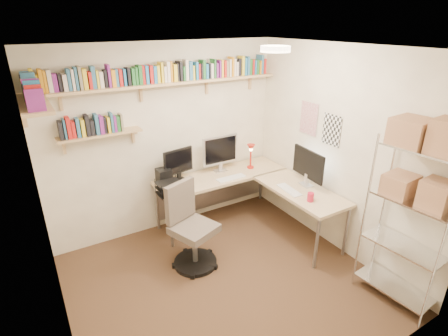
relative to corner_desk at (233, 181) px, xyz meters
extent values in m
plane|color=#402B1B|center=(-0.70, -0.94, -0.72)|extent=(3.20, 3.20, 0.00)
cube|color=beige|center=(-0.70, 0.56, 0.53)|extent=(3.20, 0.04, 2.50)
cube|color=beige|center=(-2.30, -0.94, 0.53)|extent=(0.04, 3.00, 2.50)
cube|color=beige|center=(0.90, -0.94, 0.53)|extent=(0.04, 3.00, 2.50)
cube|color=beige|center=(-0.70, -2.44, 0.53)|extent=(3.20, 0.04, 2.50)
cube|color=white|center=(-0.70, -0.94, 1.78)|extent=(3.20, 3.00, 0.04)
cube|color=white|center=(0.89, -0.39, 0.83)|extent=(0.01, 0.30, 0.42)
cube|color=white|center=(0.89, -0.79, 0.78)|extent=(0.01, 0.28, 0.38)
cylinder|color=#FFEAC6|center=(0.00, -0.74, 1.74)|extent=(0.30, 0.30, 0.06)
cube|color=tan|center=(-0.70, 0.43, 1.30)|extent=(3.05, 0.25, 0.03)
cube|color=tan|center=(-2.17, 0.01, 1.30)|extent=(0.25, 1.00, 0.03)
cube|color=tan|center=(-1.55, 0.46, 0.78)|extent=(0.95, 0.20, 0.02)
cube|color=tan|center=(-1.90, 0.50, 1.23)|extent=(0.03, 0.20, 0.20)
cube|color=tan|center=(-1.00, 0.50, 1.23)|extent=(0.03, 0.20, 0.20)
cube|color=tan|center=(-0.10, 0.50, 1.23)|extent=(0.03, 0.20, 0.20)
cube|color=tan|center=(0.60, 0.50, 1.23)|extent=(0.03, 0.20, 0.20)
cube|color=gray|center=(-2.16, 0.43, 1.41)|extent=(0.02, 0.12, 0.18)
cube|color=yellow|center=(-2.13, 0.43, 1.44)|extent=(0.03, 0.13, 0.25)
cube|color=yellow|center=(-2.09, 0.43, 1.41)|extent=(0.02, 0.11, 0.18)
cube|color=orange|center=(-2.05, 0.43, 1.44)|extent=(0.04, 0.15, 0.24)
cube|color=orange|center=(-2.01, 0.43, 1.43)|extent=(0.03, 0.13, 0.22)
cube|color=beige|center=(-1.97, 0.43, 1.43)|extent=(0.04, 0.14, 0.22)
cube|color=#77217D|center=(-1.93, 0.43, 1.41)|extent=(0.04, 0.11, 0.18)
cube|color=black|center=(-1.88, 0.43, 1.41)|extent=(0.03, 0.12, 0.18)
cube|color=beige|center=(-1.83, 0.43, 1.40)|extent=(0.04, 0.14, 0.17)
cube|color=#2E668C|center=(-1.79, 0.43, 1.43)|extent=(0.03, 0.13, 0.22)
cube|color=beige|center=(-1.75, 0.43, 1.43)|extent=(0.03, 0.14, 0.22)
cube|color=#2E668C|center=(-1.72, 0.43, 1.44)|extent=(0.03, 0.14, 0.24)
cube|color=gray|center=(-1.68, 0.43, 1.44)|extent=(0.03, 0.15, 0.24)
cube|color=yellow|center=(-1.63, 0.43, 1.43)|extent=(0.04, 0.15, 0.22)
cube|color=red|center=(-1.58, 0.43, 1.41)|extent=(0.03, 0.15, 0.18)
cube|color=#2E668C|center=(-1.54, 0.43, 1.44)|extent=(0.04, 0.12, 0.24)
cube|color=yellow|center=(-1.50, 0.43, 1.41)|extent=(0.02, 0.11, 0.19)
cube|color=beige|center=(-1.46, 0.43, 1.40)|extent=(0.04, 0.12, 0.17)
cube|color=black|center=(-1.41, 0.43, 1.41)|extent=(0.03, 0.12, 0.19)
cube|color=#77217D|center=(-1.38, 0.43, 1.44)|extent=(0.03, 0.15, 0.25)
cube|color=orange|center=(-1.34, 0.43, 1.41)|extent=(0.04, 0.15, 0.19)
cube|color=#2E668C|center=(-1.30, 0.43, 1.41)|extent=(0.03, 0.12, 0.19)
cube|color=red|center=(-1.25, 0.43, 1.41)|extent=(0.04, 0.13, 0.19)
cube|color=#2271AF|center=(-1.21, 0.43, 1.41)|extent=(0.03, 0.12, 0.19)
cube|color=black|center=(-1.16, 0.43, 1.42)|extent=(0.03, 0.14, 0.20)
cube|color=#23692D|center=(-1.11, 0.43, 1.41)|extent=(0.04, 0.14, 0.19)
cube|color=#23692D|center=(-1.07, 0.43, 1.42)|extent=(0.03, 0.15, 0.20)
cube|color=#23692D|center=(-1.03, 0.43, 1.43)|extent=(0.04, 0.14, 0.22)
cube|color=red|center=(-0.99, 0.43, 1.42)|extent=(0.03, 0.11, 0.21)
cube|color=#2271AF|center=(-0.95, 0.43, 1.42)|extent=(0.04, 0.14, 0.21)
cube|color=red|center=(-0.90, 0.43, 1.42)|extent=(0.04, 0.14, 0.21)
cube|color=#2271AF|center=(-0.85, 0.43, 1.42)|extent=(0.04, 0.14, 0.20)
cube|color=yellow|center=(-0.81, 0.43, 1.42)|extent=(0.03, 0.12, 0.20)
cube|color=yellow|center=(-0.77, 0.43, 1.43)|extent=(0.03, 0.14, 0.23)
cube|color=beige|center=(-0.73, 0.43, 1.41)|extent=(0.03, 0.14, 0.18)
cube|color=beige|center=(-0.69, 0.43, 1.44)|extent=(0.04, 0.14, 0.24)
cube|color=orange|center=(-0.64, 0.43, 1.44)|extent=(0.02, 0.11, 0.24)
cube|color=yellow|center=(-0.60, 0.43, 1.42)|extent=(0.04, 0.14, 0.20)
cube|color=black|center=(-0.56, 0.43, 1.42)|extent=(0.03, 0.11, 0.21)
cube|color=black|center=(-0.53, 0.43, 1.43)|extent=(0.03, 0.15, 0.23)
cube|color=#23692D|center=(-0.48, 0.43, 1.40)|extent=(0.02, 0.13, 0.17)
cube|color=beige|center=(-0.44, 0.43, 1.44)|extent=(0.04, 0.12, 0.25)
cube|color=#2E668C|center=(-0.39, 0.43, 1.43)|extent=(0.04, 0.12, 0.22)
cube|color=yellow|center=(-0.35, 0.43, 1.40)|extent=(0.02, 0.12, 0.17)
cube|color=#2271AF|center=(-0.31, 0.43, 1.42)|extent=(0.03, 0.14, 0.21)
cube|color=red|center=(-0.27, 0.43, 1.41)|extent=(0.02, 0.12, 0.18)
cube|color=black|center=(-0.24, 0.43, 1.41)|extent=(0.02, 0.14, 0.19)
cube|color=#23692D|center=(-0.21, 0.43, 1.43)|extent=(0.04, 0.14, 0.23)
cube|color=#2271AF|center=(-0.17, 0.43, 1.41)|extent=(0.03, 0.15, 0.18)
cube|color=black|center=(-0.13, 0.43, 1.41)|extent=(0.02, 0.15, 0.19)
cube|color=beige|center=(-0.09, 0.43, 1.41)|extent=(0.04, 0.12, 0.18)
cube|color=#23692D|center=(-0.05, 0.43, 1.43)|extent=(0.02, 0.14, 0.23)
cube|color=#77217D|center=(-0.02, 0.43, 1.41)|extent=(0.03, 0.12, 0.18)
cube|color=#77217D|center=(0.02, 0.43, 1.43)|extent=(0.02, 0.15, 0.22)
cube|color=yellow|center=(0.06, 0.43, 1.43)|extent=(0.03, 0.14, 0.22)
cube|color=red|center=(0.10, 0.43, 1.42)|extent=(0.03, 0.13, 0.21)
cube|color=gray|center=(0.14, 0.43, 1.42)|extent=(0.03, 0.12, 0.20)
cube|color=beige|center=(0.18, 0.43, 1.43)|extent=(0.03, 0.11, 0.22)
cube|color=orange|center=(0.22, 0.43, 1.44)|extent=(0.03, 0.13, 0.25)
cube|color=beige|center=(0.25, 0.43, 1.43)|extent=(0.03, 0.12, 0.22)
cube|color=beige|center=(0.29, 0.43, 1.41)|extent=(0.03, 0.12, 0.18)
cube|color=black|center=(0.33, 0.43, 1.43)|extent=(0.04, 0.11, 0.22)
cube|color=yellow|center=(0.38, 0.43, 1.44)|extent=(0.04, 0.13, 0.25)
cube|color=#2271AF|center=(0.42, 0.43, 1.43)|extent=(0.03, 0.14, 0.22)
cube|color=#2E668C|center=(0.46, 0.43, 1.44)|extent=(0.03, 0.15, 0.24)
cube|color=#23692D|center=(0.50, 0.43, 1.42)|extent=(0.04, 0.12, 0.20)
cube|color=red|center=(0.54, 0.43, 1.42)|extent=(0.02, 0.14, 0.20)
cube|color=#2271AF|center=(0.58, 0.43, 1.41)|extent=(0.02, 0.14, 0.18)
cube|color=#23692D|center=(0.62, 0.43, 1.41)|extent=(0.03, 0.14, 0.19)
cube|color=orange|center=(0.66, 0.43, 1.41)|extent=(0.02, 0.14, 0.18)
cube|color=#2E668C|center=(0.69, 0.43, 1.44)|extent=(0.03, 0.14, 0.25)
cube|color=red|center=(0.74, 0.43, 1.42)|extent=(0.04, 0.12, 0.20)
cube|color=#77217D|center=(-2.17, -0.43, 1.41)|extent=(0.14, 0.03, 0.18)
cube|color=red|center=(-2.17, -0.39, 1.42)|extent=(0.12, 0.04, 0.21)
cube|color=#2271AF|center=(-2.17, -0.34, 1.44)|extent=(0.12, 0.04, 0.24)
cube|color=black|center=(-2.17, -0.29, 1.41)|extent=(0.12, 0.04, 0.18)
cube|color=black|center=(-2.17, -0.25, 1.42)|extent=(0.14, 0.02, 0.20)
cube|color=#77217D|center=(-2.17, -0.21, 1.43)|extent=(0.14, 0.04, 0.23)
cube|color=yellow|center=(-2.17, -0.16, 1.43)|extent=(0.13, 0.04, 0.22)
cube|color=#23692D|center=(-2.17, -0.11, 1.41)|extent=(0.13, 0.04, 0.18)
cube|color=red|center=(-2.17, -0.06, 1.42)|extent=(0.14, 0.04, 0.20)
cube|color=#2E668C|center=(-2.17, -0.02, 1.43)|extent=(0.12, 0.03, 0.22)
cube|color=beige|center=(-2.17, 0.02, 1.42)|extent=(0.13, 0.04, 0.20)
cube|color=#23692D|center=(-2.17, 0.07, 1.41)|extent=(0.14, 0.04, 0.18)
cube|color=#2E668C|center=(-2.17, 0.11, 1.44)|extent=(0.12, 0.03, 0.25)
cube|color=#77217D|center=(-2.17, 0.15, 1.43)|extent=(0.12, 0.02, 0.23)
cube|color=black|center=(-2.17, 0.18, 1.43)|extent=(0.12, 0.02, 0.23)
cube|color=yellow|center=(-2.17, 0.22, 1.41)|extent=(0.14, 0.03, 0.18)
cube|color=black|center=(-2.17, 0.25, 1.43)|extent=(0.13, 0.02, 0.22)
cube|color=yellow|center=(-2.17, 0.29, 1.42)|extent=(0.12, 0.04, 0.21)
cube|color=black|center=(-2.17, 0.34, 1.43)|extent=(0.12, 0.04, 0.22)
cube|color=#2271AF|center=(-2.17, 0.38, 1.43)|extent=(0.11, 0.04, 0.23)
cube|color=#2E668C|center=(-2.17, 0.43, 1.41)|extent=(0.12, 0.03, 0.18)
cube|color=black|center=(-1.96, 0.46, 0.90)|extent=(0.04, 0.13, 0.20)
cube|color=#2E668C|center=(-1.91, 0.46, 0.91)|extent=(0.02, 0.11, 0.22)
cube|color=red|center=(-1.87, 0.46, 0.91)|extent=(0.04, 0.13, 0.24)
cube|color=red|center=(-1.83, 0.46, 0.89)|extent=(0.04, 0.11, 0.18)
cube|color=#2E668C|center=(-1.78, 0.46, 0.90)|extent=(0.04, 0.12, 0.21)
cube|color=yellow|center=(-1.73, 0.46, 0.89)|extent=(0.04, 0.13, 0.19)
cube|color=black|center=(-1.68, 0.46, 0.91)|extent=(0.04, 0.14, 0.24)
cube|color=black|center=(-1.63, 0.46, 0.88)|extent=(0.04, 0.13, 0.17)
cube|color=#2E668C|center=(-1.57, 0.46, 0.91)|extent=(0.04, 0.13, 0.23)
cube|color=#77217D|center=(-1.53, 0.46, 0.90)|extent=(0.04, 0.14, 0.21)
cube|color=black|center=(-1.49, 0.46, 0.89)|extent=(0.03, 0.11, 0.18)
cube|color=yellow|center=(-1.45, 0.46, 0.89)|extent=(0.03, 0.14, 0.18)
cube|color=#2E668C|center=(-1.41, 0.46, 0.91)|extent=(0.03, 0.13, 0.23)
cube|color=#77217D|center=(-1.37, 0.46, 0.89)|extent=(0.03, 0.12, 0.19)
cube|color=#23692D|center=(-1.33, 0.46, 0.88)|extent=(0.04, 0.11, 0.18)
cube|color=gray|center=(-1.30, 0.46, 0.89)|extent=(0.03, 0.14, 0.20)
cube|color=beige|center=(-0.05, 0.24, -0.01)|extent=(1.87, 0.59, 0.04)
cube|color=beige|center=(0.59, -0.68, -0.01)|extent=(0.59, 1.28, 0.04)
cylinder|color=gray|center=(-0.93, -0.01, -0.37)|extent=(0.04, 0.04, 0.69)
cylinder|color=gray|center=(-0.93, 0.48, -0.37)|extent=(0.04, 0.04, 0.69)
cylinder|color=gray|center=(0.84, 0.48, -0.37)|extent=(0.04, 0.04, 0.69)
cylinder|color=gray|center=(0.35, -1.27, -0.37)|extent=(0.04, 0.04, 0.69)
cylinder|color=gray|center=(0.84, -1.27, -0.37)|extent=(0.04, 0.04, 0.69)
cube|color=gray|center=(-0.05, 0.49, -0.32)|extent=(1.77, 0.02, 0.54)
cube|color=silver|center=(0.00, 0.35, 0.33)|extent=(0.54, 0.03, 0.41)
cube|color=black|center=(0.00, 0.34, 0.33)|extent=(0.49, 0.00, 0.36)
cube|color=black|center=(-0.64, 0.35, 0.29)|extent=(0.43, 0.03, 0.33)
cube|color=black|center=(0.73, -0.63, 0.31)|extent=(0.03, 0.57, 0.37)
cube|color=white|center=(0.71, -0.63, 0.31)|extent=(0.00, 0.51, 0.32)
cube|color=white|center=(0.00, 0.06, 0.02)|extent=(0.41, 0.13, 0.01)
cube|color=white|center=(0.45, -0.63, 0.02)|extent=(0.13, 0.39, 0.01)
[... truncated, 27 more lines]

